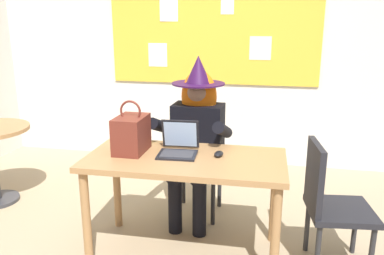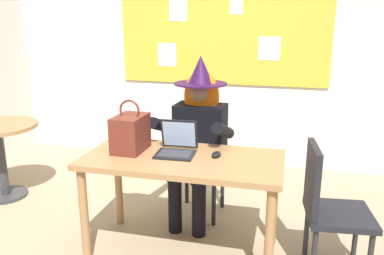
{
  "view_description": "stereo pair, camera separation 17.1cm",
  "coord_description": "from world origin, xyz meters",
  "px_view_note": "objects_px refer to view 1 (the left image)",
  "views": [
    {
      "loc": [
        0.71,
        -2.51,
        1.65
      ],
      "look_at": [
        0.12,
        0.3,
        0.87
      ],
      "focal_mm": 36.67,
      "sensor_mm": 36.0,
      "label": 1
    },
    {
      "loc": [
        0.88,
        -2.47,
        1.65
      ],
      "look_at": [
        0.12,
        0.3,
        0.87
      ],
      "focal_mm": 36.67,
      "sensor_mm": 36.0,
      "label": 2
    }
  ],
  "objects_px": {
    "handbag": "(131,134)",
    "chair_extra_corner": "(329,200)",
    "desk_main": "(185,170)",
    "laptop": "(179,146)",
    "chair_at_desk": "(199,155)",
    "person_costumed": "(196,129)",
    "computer_mouse": "(219,154)"
  },
  "relations": [
    {
      "from": "person_costumed",
      "to": "computer_mouse",
      "type": "bearing_deg",
      "value": 29.02
    },
    {
      "from": "desk_main",
      "to": "laptop",
      "type": "distance_m",
      "value": 0.18
    },
    {
      "from": "person_costumed",
      "to": "handbag",
      "type": "bearing_deg",
      "value": -32.15
    },
    {
      "from": "chair_at_desk",
      "to": "person_costumed",
      "type": "relative_size",
      "value": 0.66
    },
    {
      "from": "desk_main",
      "to": "handbag",
      "type": "bearing_deg",
      "value": 174.75
    },
    {
      "from": "desk_main",
      "to": "computer_mouse",
      "type": "height_order",
      "value": "computer_mouse"
    },
    {
      "from": "chair_at_desk",
      "to": "computer_mouse",
      "type": "distance_m",
      "value": 0.73
    },
    {
      "from": "desk_main",
      "to": "person_costumed",
      "type": "height_order",
      "value": "person_costumed"
    },
    {
      "from": "computer_mouse",
      "to": "person_costumed",
      "type": "bearing_deg",
      "value": 123.53
    },
    {
      "from": "chair_extra_corner",
      "to": "handbag",
      "type": "bearing_deg",
      "value": 173.42
    },
    {
      "from": "handbag",
      "to": "chair_extra_corner",
      "type": "relative_size",
      "value": 0.43
    },
    {
      "from": "desk_main",
      "to": "chair_at_desk",
      "type": "relative_size",
      "value": 1.52
    },
    {
      "from": "laptop",
      "to": "chair_extra_corner",
      "type": "relative_size",
      "value": 0.33
    },
    {
      "from": "laptop",
      "to": "chair_extra_corner",
      "type": "xyz_separation_m",
      "value": [
        1.05,
        -0.02,
        -0.3
      ]
    },
    {
      "from": "desk_main",
      "to": "person_costumed",
      "type": "relative_size",
      "value": 1.0
    },
    {
      "from": "person_costumed",
      "to": "laptop",
      "type": "distance_m",
      "value": 0.51
    },
    {
      "from": "laptop",
      "to": "computer_mouse",
      "type": "xyz_separation_m",
      "value": [
        0.29,
        -0.0,
        -0.03
      ]
    },
    {
      "from": "computer_mouse",
      "to": "handbag",
      "type": "distance_m",
      "value": 0.64
    },
    {
      "from": "handbag",
      "to": "laptop",
      "type": "bearing_deg",
      "value": 5.45
    },
    {
      "from": "handbag",
      "to": "chair_extra_corner",
      "type": "height_order",
      "value": "handbag"
    },
    {
      "from": "person_costumed",
      "to": "computer_mouse",
      "type": "xyz_separation_m",
      "value": [
        0.26,
        -0.51,
        -0.03
      ]
    },
    {
      "from": "computer_mouse",
      "to": "chair_extra_corner",
      "type": "distance_m",
      "value": 0.8
    },
    {
      "from": "handbag",
      "to": "chair_extra_corner",
      "type": "xyz_separation_m",
      "value": [
        1.38,
        0.01,
        -0.38
      ]
    },
    {
      "from": "handbag",
      "to": "chair_extra_corner",
      "type": "bearing_deg",
      "value": 0.51
    },
    {
      "from": "person_costumed",
      "to": "computer_mouse",
      "type": "distance_m",
      "value": 0.58
    },
    {
      "from": "person_costumed",
      "to": "chair_extra_corner",
      "type": "bearing_deg",
      "value": 64.46
    },
    {
      "from": "laptop",
      "to": "computer_mouse",
      "type": "relative_size",
      "value": 2.85
    },
    {
      "from": "chair_at_desk",
      "to": "computer_mouse",
      "type": "bearing_deg",
      "value": 23.27
    },
    {
      "from": "chair_at_desk",
      "to": "desk_main",
      "type": "bearing_deg",
      "value": 3.8
    },
    {
      "from": "chair_extra_corner",
      "to": "person_costumed",
      "type": "bearing_deg",
      "value": 145.43
    },
    {
      "from": "chair_at_desk",
      "to": "chair_extra_corner",
      "type": "bearing_deg",
      "value": 58.4
    },
    {
      "from": "computer_mouse",
      "to": "chair_extra_corner",
      "type": "bearing_deg",
      "value": 5.1
    }
  ]
}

